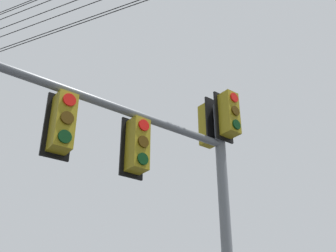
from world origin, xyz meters
The scene contains 1 object.
signal_mast_assembly centered at (-1.94, -0.53, 4.17)m, with size 4.90×1.72×5.84m.
Camera 1 is at (-4.83, -6.61, 1.40)m, focal length 44.14 mm.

